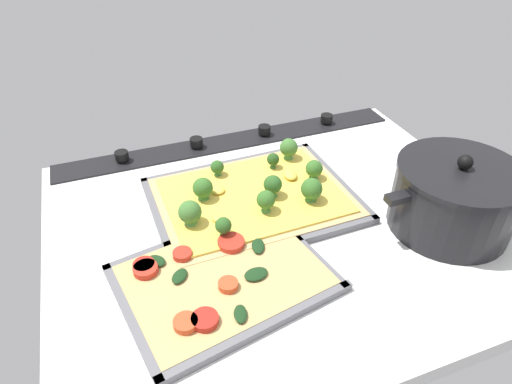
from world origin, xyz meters
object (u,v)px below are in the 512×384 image
at_px(cooking_pot, 454,198).
at_px(broccoli_pizza, 255,194).
at_px(baking_tray_front, 253,201).
at_px(baking_tray_back, 225,279).
at_px(veggie_pizza_back, 219,276).

bearing_deg(cooking_pot, broccoli_pizza, -31.41).
bearing_deg(cooking_pot, baking_tray_front, -31.24).
bearing_deg(baking_tray_back, baking_tray_front, -123.08).
distance_m(baking_tray_back, cooking_pot, 0.40).
distance_m(baking_tray_front, baking_tray_back, 0.20).
relative_size(baking_tray_front, cooking_pot, 1.36).
height_order(baking_tray_back, veggie_pizza_back, veggie_pizza_back).
bearing_deg(baking_tray_front, cooking_pot, 148.76).
height_order(broccoli_pizza, veggie_pizza_back, broccoli_pizza).
xyz_separation_m(broccoli_pizza, veggie_pizza_back, (0.12, 0.16, -0.01)).
bearing_deg(cooking_pot, baking_tray_back, -1.58).
height_order(baking_tray_front, baking_tray_back, same).
xyz_separation_m(baking_tray_back, cooking_pot, (-0.40, 0.01, 0.05)).
bearing_deg(broccoli_pizza, baking_tray_back, 56.22).
height_order(broccoli_pizza, baking_tray_back, broccoli_pizza).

